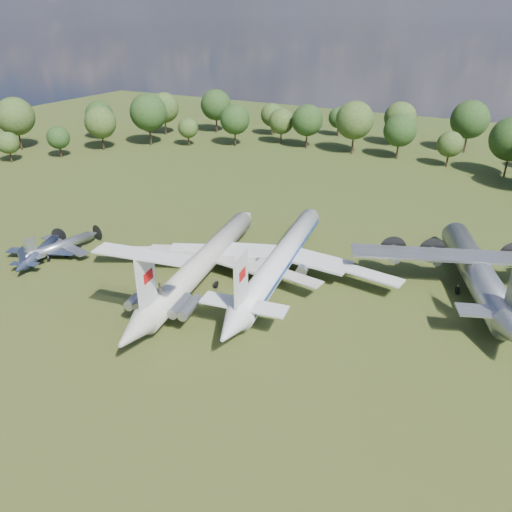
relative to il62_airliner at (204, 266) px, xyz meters
The scene contains 7 objects.
ground 4.70m from the il62_airliner, 147.90° to the left, with size 300.00×300.00×0.00m, color #214115.
il62_airliner is the anchor object (origin of this frame).
tu104_jet 11.82m from the il62_airliner, 32.77° to the left, with size 36.35×48.47×4.85m, color silver, non-canonical shape.
an12_transport 39.86m from the il62_airliner, 23.11° to the left, with size 35.67×39.87×5.25m, color #A4A6AC, non-canonical shape.
small_prop_west 28.25m from the il62_airliner, 165.04° to the right, with size 11.37×15.50×2.27m, color black, non-canonical shape.
small_prop_northwest 26.33m from the il62_airliner, behind, with size 11.69×15.94×2.34m, color #919398, non-canonical shape.
person_on_il62 13.47m from the il62_airliner, 80.20° to the right, with size 0.59×0.39×1.63m, color olive.
Camera 1 is at (42.18, -57.30, 36.65)m, focal length 35.00 mm.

